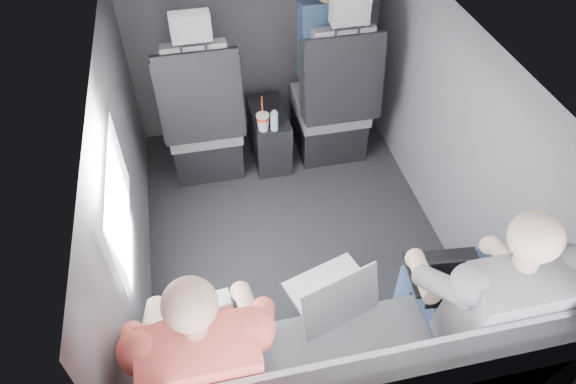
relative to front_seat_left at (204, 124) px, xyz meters
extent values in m
plane|color=black|center=(0.45, -0.84, -0.40)|extent=(2.60, 2.60, 0.00)
plane|color=#B2B2AD|center=(0.45, -0.84, 0.95)|extent=(2.60, 2.60, 0.00)
cube|color=#56565B|center=(-0.45, -0.84, 0.27)|extent=(0.02, 2.60, 1.35)
cube|color=#56565B|center=(1.35, -0.84, 0.27)|extent=(0.02, 2.60, 1.35)
cube|color=#56565B|center=(0.45, 0.46, 0.27)|extent=(1.80, 0.02, 1.35)
cube|color=white|center=(-0.43, -1.14, 0.50)|extent=(0.02, 0.75, 0.42)
cube|color=black|center=(0.90, -0.17, 0.40)|extent=(0.35, 0.11, 0.59)
cube|color=black|center=(0.00, 0.08, -0.25)|extent=(0.46, 0.48, 0.30)
cube|color=slate|center=(0.00, 0.06, -0.02)|extent=(0.48, 0.46, 0.14)
cube|color=slate|center=(0.00, -0.14, 0.35)|extent=(0.38, 0.18, 0.61)
cube|color=black|center=(-0.22, -0.14, 0.32)|extent=(0.08, 0.21, 0.53)
cube|color=black|center=(0.22, -0.14, 0.32)|extent=(0.08, 0.21, 0.53)
cube|color=black|center=(0.00, -0.20, 0.34)|extent=(0.50, 0.11, 0.58)
cube|color=slate|center=(0.00, -0.18, 0.79)|extent=(0.22, 0.10, 0.15)
cube|color=black|center=(0.90, 0.08, -0.25)|extent=(0.46, 0.48, 0.30)
cube|color=slate|center=(0.90, 0.06, -0.02)|extent=(0.48, 0.46, 0.14)
cube|color=slate|center=(0.90, -0.14, 0.35)|extent=(0.38, 0.18, 0.61)
cube|color=black|center=(0.68, -0.14, 0.32)|extent=(0.08, 0.21, 0.53)
cube|color=black|center=(1.12, -0.14, 0.32)|extent=(0.08, 0.21, 0.53)
cube|color=black|center=(0.90, -0.20, 0.34)|extent=(0.50, 0.11, 0.58)
cube|color=slate|center=(0.90, -0.18, 0.79)|extent=(0.22, 0.10, 0.15)
cube|color=black|center=(0.45, 0.04, -0.20)|extent=(0.24, 0.48, 0.40)
cylinder|color=black|center=(0.40, -0.08, 0.00)|extent=(0.09, 0.09, 0.01)
cylinder|color=black|center=(0.51, -0.08, 0.00)|extent=(0.09, 0.09, 0.01)
cube|color=slate|center=(0.45, -1.86, -0.18)|extent=(1.60, 0.50, 0.45)
cylinder|color=red|center=(0.38, -0.14, 0.09)|extent=(0.09, 0.09, 0.02)
cylinder|color=white|center=(0.38, -0.14, 0.12)|extent=(0.09, 0.09, 0.01)
cylinder|color=red|center=(0.38, -0.14, 0.19)|extent=(0.01, 0.01, 0.14)
cylinder|color=#9ABAD0|center=(0.45, -0.16, 0.06)|extent=(0.05, 0.05, 0.13)
cylinder|color=#9ABAD0|center=(0.45, -0.16, 0.14)|extent=(0.03, 0.03, 0.02)
cube|color=silver|center=(-0.16, -1.60, 0.19)|extent=(0.31, 0.24, 0.02)
cube|color=silver|center=(-0.16, -1.62, 0.20)|extent=(0.25, 0.13, 0.00)
cube|color=silver|center=(-0.16, -1.54, 0.20)|extent=(0.09, 0.05, 0.00)
cube|color=silver|center=(-0.16, -1.74, 0.30)|extent=(0.30, 0.08, 0.21)
cube|color=white|center=(-0.16, -1.73, 0.30)|extent=(0.26, 0.07, 0.18)
cube|color=silver|center=(0.43, -1.58, 0.19)|extent=(0.42, 0.34, 0.02)
cube|color=silver|center=(0.43, -1.60, 0.20)|extent=(0.32, 0.22, 0.00)
cube|color=silver|center=(0.43, -1.51, 0.20)|extent=(0.12, 0.08, 0.00)
cube|color=silver|center=(0.43, -1.74, 0.31)|extent=(0.36, 0.17, 0.24)
cube|color=white|center=(0.43, -1.73, 0.31)|extent=(0.32, 0.15, 0.20)
cube|color=black|center=(0.97, -1.61, 0.19)|extent=(0.38, 0.28, 0.02)
cube|color=black|center=(0.97, -1.62, 0.20)|extent=(0.30, 0.17, 0.00)
cube|color=black|center=(0.97, -1.53, 0.20)|extent=(0.11, 0.07, 0.00)
cube|color=black|center=(0.97, -1.76, 0.31)|extent=(0.36, 0.11, 0.24)
cube|color=white|center=(0.97, -1.76, 0.31)|extent=(0.32, 0.09, 0.20)
cube|color=#38393E|center=(-0.26, -1.74, 0.11)|extent=(0.15, 0.44, 0.13)
cube|color=#38393E|center=(-0.04, -1.74, 0.11)|extent=(0.15, 0.44, 0.13)
cube|color=#38393E|center=(-0.26, -1.51, -0.18)|extent=(0.13, 0.13, 0.45)
cube|color=#38393E|center=(-0.04, -1.51, -0.18)|extent=(0.13, 0.13, 0.45)
cube|color=#E14A4E|center=(-0.15, -1.94, 0.36)|extent=(0.40, 0.27, 0.54)
sphere|color=tan|center=(-0.15, -1.91, 0.75)|extent=(0.18, 0.18, 0.18)
cylinder|color=tan|center=(-0.35, -1.66, 0.27)|extent=(0.11, 0.28, 0.12)
cylinder|color=tan|center=(0.05, -1.66, 0.27)|extent=(0.11, 0.28, 0.12)
cube|color=navy|center=(0.91, -1.74, 0.12)|extent=(0.15, 0.45, 0.13)
cube|color=navy|center=(1.14, -1.74, 0.12)|extent=(0.15, 0.45, 0.13)
cube|color=navy|center=(0.91, -1.50, -0.18)|extent=(0.13, 0.13, 0.45)
cube|color=navy|center=(1.14, -1.50, -0.18)|extent=(0.13, 0.13, 0.45)
cube|color=slate|center=(1.03, -1.94, 0.37)|extent=(0.41, 0.28, 0.56)
sphere|color=beige|center=(1.03, -1.91, 0.77)|extent=(0.19, 0.19, 0.19)
cylinder|color=beige|center=(0.82, -1.66, 0.28)|extent=(0.12, 0.29, 0.12)
cylinder|color=beige|center=(1.23, -1.66, 0.28)|extent=(0.12, 0.29, 0.12)
cube|color=navy|center=(0.91, 0.24, 0.38)|extent=(0.40, 0.25, 0.57)
cube|color=navy|center=(0.91, 0.30, 0.09)|extent=(0.34, 0.40, 0.12)
camera|label=1|loc=(-0.04, -2.83, 2.11)|focal=32.00mm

